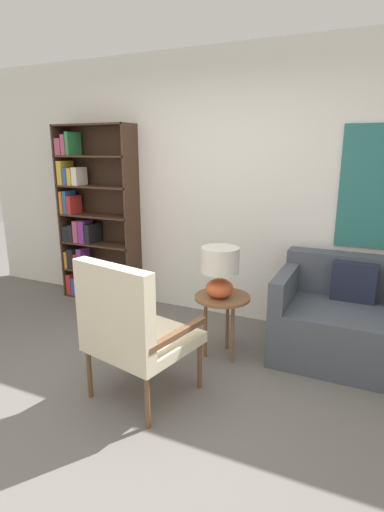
{
  "coord_description": "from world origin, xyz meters",
  "views": [
    {
      "loc": [
        1.43,
        -1.84,
        1.73
      ],
      "look_at": [
        0.12,
        1.01,
        0.9
      ],
      "focal_mm": 28.0,
      "sensor_mm": 36.0,
      "label": 1
    }
  ],
  "objects": [
    {
      "name": "ground_plane",
      "position": [
        0.0,
        0.0,
        0.0
      ],
      "size": [
        14.0,
        14.0,
        0.0
      ],
      "primitive_type": "plane",
      "color": "#66605B"
    },
    {
      "name": "wall_back",
      "position": [
        0.03,
        2.03,
        1.35
      ],
      "size": [
        6.4,
        0.08,
        2.7
      ],
      "color": "white",
      "rests_on": "ground_plane"
    },
    {
      "name": "bookshelf",
      "position": [
        -1.58,
        1.85,
        0.9
      ],
      "size": [
        0.95,
        0.3,
        2.01
      ],
      "color": "#422B1E",
      "rests_on": "ground_plane"
    },
    {
      "name": "armchair",
      "position": [
        0.0,
        0.25,
        0.58
      ],
      "size": [
        0.77,
        0.77,
        1.04
      ],
      "color": "brown",
      "rests_on": "ground_plane"
    },
    {
      "name": "couch",
      "position": [
        1.55,
        1.57,
        0.33
      ],
      "size": [
        1.64,
        0.87,
        0.84
      ],
      "color": "#474C56",
      "rests_on": "ground_plane"
    },
    {
      "name": "side_table",
      "position": [
        0.34,
        1.12,
        0.48
      ],
      "size": [
        0.47,
        0.47,
        0.55
      ],
      "color": "brown",
      "rests_on": "ground_plane"
    },
    {
      "name": "table_lamp",
      "position": [
        0.33,
        1.08,
        0.8
      ],
      "size": [
        0.31,
        0.31,
        0.43
      ],
      "color": "#C65128",
      "rests_on": "side_table"
    }
  ]
}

